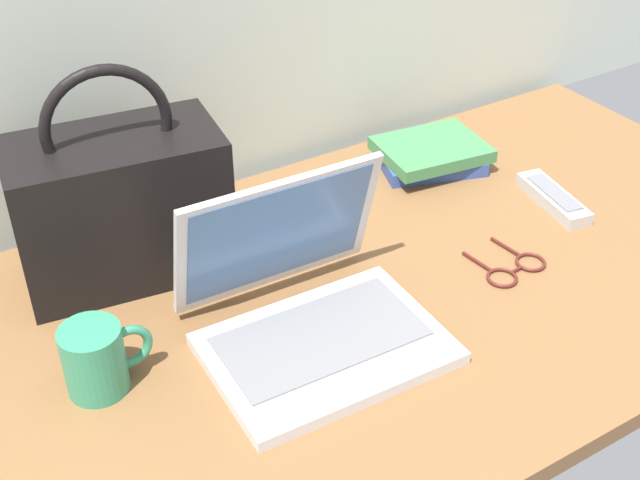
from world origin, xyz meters
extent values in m
cube|color=brown|center=(0.00, 0.00, 0.01)|extent=(1.60, 0.76, 0.03)
cube|color=silver|center=(-0.08, -0.08, 0.04)|extent=(0.32, 0.23, 0.02)
cube|color=slate|center=(-0.08, -0.07, 0.05)|extent=(0.27, 0.15, 0.00)
cube|color=silver|center=(-0.08, 0.05, 0.14)|extent=(0.30, 0.07, 0.20)
cube|color=#4C72A5|center=(-0.08, 0.05, 0.15)|extent=(0.27, 0.06, 0.17)
cylinder|color=#338C66|center=(-0.36, 0.02, 0.08)|extent=(0.08, 0.08, 0.09)
torus|color=#338C66|center=(-0.32, 0.02, 0.08)|extent=(0.06, 0.01, 0.06)
cylinder|color=brown|center=(-0.36, 0.02, 0.12)|extent=(0.07, 0.07, 0.00)
cube|color=#B7B7B7|center=(0.44, 0.03, 0.04)|extent=(0.07, 0.17, 0.02)
cube|color=slate|center=(0.44, 0.03, 0.05)|extent=(0.05, 0.12, 0.00)
torus|color=#591E19|center=(0.22, -0.09, 0.03)|extent=(0.05, 0.05, 0.01)
torus|color=#591E19|center=(0.29, -0.08, 0.03)|extent=(0.05, 0.05, 0.01)
cube|color=#591E19|center=(0.26, -0.08, 0.03)|extent=(0.02, 0.01, 0.00)
cube|color=#591E19|center=(0.22, -0.03, 0.03)|extent=(0.01, 0.06, 0.00)
cube|color=#591E19|center=(0.28, -0.03, 0.03)|extent=(0.01, 0.06, 0.00)
cube|color=black|center=(-0.24, 0.23, 0.14)|extent=(0.32, 0.20, 0.22)
torus|color=black|center=(-0.24, 0.23, 0.27)|extent=(0.18, 0.04, 0.18)
cube|color=#334C99|center=(0.34, 0.24, 0.04)|extent=(0.21, 0.17, 0.03)
cube|color=#3F7F4C|center=(0.34, 0.24, 0.07)|extent=(0.20, 0.17, 0.02)
camera|label=1|loc=(-0.53, -0.79, 0.80)|focal=47.42mm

